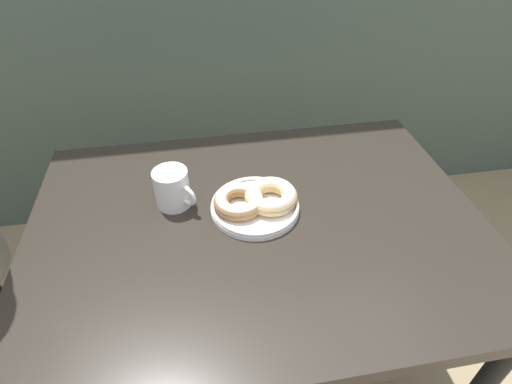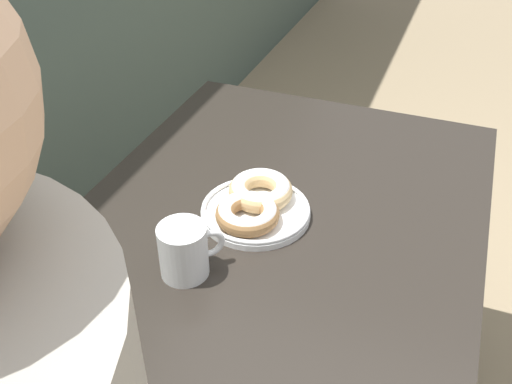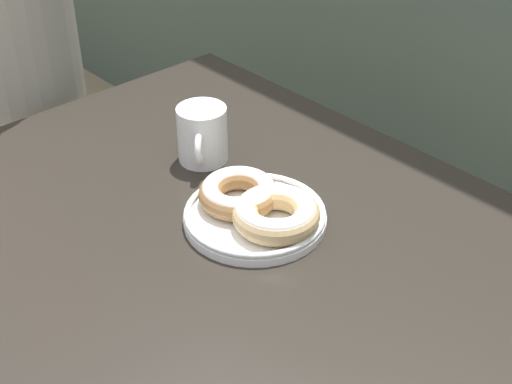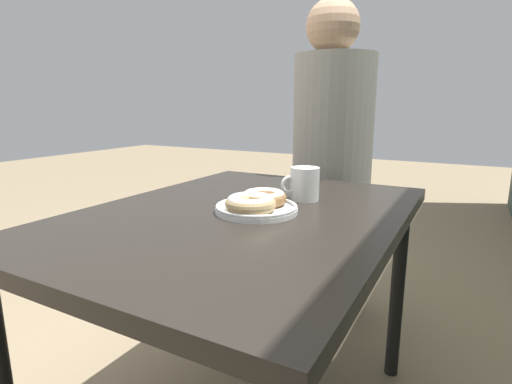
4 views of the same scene
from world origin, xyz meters
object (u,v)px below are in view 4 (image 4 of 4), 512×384
Objects in this scene: coffee_mug at (304,183)px; person_figure at (333,156)px; donut_plate at (257,203)px; dining_table at (244,236)px.

person_figure is (-0.61, -0.11, 0.01)m from coffee_mug.
coffee_mug is at bearing 164.70° from donut_plate.
coffee_mug is 0.62m from person_figure.
dining_table is 4.20× the size of donut_plate.
dining_table is at bearing -26.36° from coffee_mug.
dining_table is 0.79× the size of person_figure.
donut_plate reaches higher than dining_table.
coffee_mug is (-0.21, 0.06, 0.03)m from donut_plate.
person_figure is at bearing -179.82° from dining_table.
coffee_mug is 0.07× the size of person_figure.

